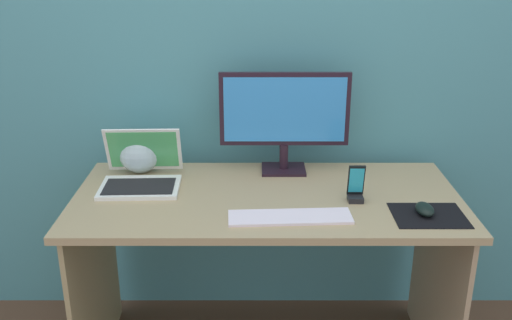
{
  "coord_description": "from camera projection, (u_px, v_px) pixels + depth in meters",
  "views": [
    {
      "loc": [
        -0.04,
        -1.97,
        1.64
      ],
      "look_at": [
        -0.04,
        -0.02,
        0.9
      ],
      "focal_mm": 40.47,
      "sensor_mm": 36.0,
      "label": 1
    }
  ],
  "objects": [
    {
      "name": "monitor",
      "position": [
        285.0,
        116.0,
        2.31
      ],
      "size": [
        0.52,
        0.14,
        0.41
      ],
      "color": "black",
      "rests_on": "desk"
    },
    {
      "name": "fishbowl",
      "position": [
        140.0,
        152.0,
        2.36
      ],
      "size": [
        0.17,
        0.17,
        0.17
      ],
      "primitive_type": "sphere",
      "color": "silver",
      "rests_on": "desk"
    },
    {
      "name": "phone_in_dock",
      "position": [
        357.0,
        188.0,
        2.1
      ],
      "size": [
        0.06,
        0.05,
        0.14
      ],
      "color": "black",
      "rests_on": "desk"
    },
    {
      "name": "keyboard_external",
      "position": [
        291.0,
        217.0,
        1.98
      ],
      "size": [
        0.43,
        0.14,
        0.01
      ],
      "primitive_type": "cube",
      "rotation": [
        0.0,
        0.0,
        0.05
      ],
      "color": "white",
      "rests_on": "desk"
    },
    {
      "name": "laptop",
      "position": [
        142.0,
        174.0,
        2.24
      ],
      "size": [
        0.31,
        0.29,
        0.21
      ],
      "color": "white",
      "rests_on": "desk"
    },
    {
      "name": "desk",
      "position": [
        267.0,
        232.0,
        2.22
      ],
      "size": [
        1.45,
        0.67,
        0.75
      ],
      "color": "tan",
      "rests_on": "ground_plane"
    },
    {
      "name": "mousepad",
      "position": [
        429.0,
        216.0,
        2.0
      ],
      "size": [
        0.25,
        0.2,
        0.0
      ],
      "primitive_type": "cube",
      "color": "black",
      "rests_on": "desk"
    },
    {
      "name": "wall_back",
      "position": [
        267.0,
        42.0,
        2.38
      ],
      "size": [
        6.0,
        0.04,
        2.5
      ],
      "primitive_type": "cube",
      "color": "teal",
      "rests_on": "ground_plane"
    },
    {
      "name": "mouse",
      "position": [
        426.0,
        209.0,
        2.0
      ],
      "size": [
        0.06,
        0.1,
        0.04
      ],
      "primitive_type": "ellipsoid",
      "rotation": [
        0.0,
        0.0,
        0.04
      ],
      "color": "black",
      "rests_on": "mousepad"
    }
  ]
}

